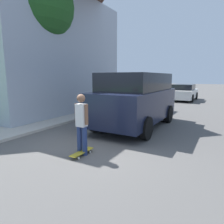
{
  "coord_description": "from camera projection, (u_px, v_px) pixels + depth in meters",
  "views": [
    {
      "loc": [
        3.25,
        -4.79,
        2.03
      ],
      "look_at": [
        0.09,
        0.8,
        0.9
      ],
      "focal_mm": 32.0,
      "sensor_mm": 36.0,
      "label": 1
    }
  ],
  "objects": [
    {
      "name": "ground_plane",
      "position": [
        96.0,
        145.0,
        6.04
      ],
      "size": [
        120.0,
        120.0,
        0.0
      ],
      "primitive_type": "plane",
      "color": "#54514F"
    },
    {
      "name": "lawn",
      "position": [
        53.0,
        104.0,
        15.05
      ],
      "size": [
        10.0,
        80.0,
        0.08
      ],
      "color": "#478E38",
      "rests_on": "ground_plane"
    },
    {
      "name": "sidewalk",
      "position": [
        102.0,
        108.0,
        12.92
      ],
      "size": [
        1.8,
        80.0,
        0.1
      ],
      "color": "#ADA89E",
      "rests_on": "ground_plane"
    },
    {
      "name": "house",
      "position": [
        24.0,
        33.0,
        12.62
      ],
      "size": [
        9.65,
        9.39,
        9.08
      ],
      "color": "#99A3B2",
      "rests_on": "lawn"
    },
    {
      "name": "lawn_tree_near",
      "position": [
        38.0,
        6.0,
        9.31
      ],
      "size": [
        3.36,
        3.36,
        6.93
      ],
      "color": "brown",
      "rests_on": "lawn"
    },
    {
      "name": "suv_parked",
      "position": [
        136.0,
        99.0,
        8.14
      ],
      "size": [
        2.2,
        4.77,
        2.18
      ],
      "color": "black",
      "rests_on": "ground_plane"
    },
    {
      "name": "car_down_street",
      "position": [
        184.0,
        92.0,
        17.55
      ],
      "size": [
        1.98,
        4.29,
        1.41
      ],
      "color": "silver",
      "rests_on": "ground_plane"
    },
    {
      "name": "skateboarder",
      "position": [
        82.0,
        122.0,
        5.16
      ],
      "size": [
        0.41,
        0.21,
        1.61
      ],
      "color": "navy",
      "rests_on": "ground_plane"
    },
    {
      "name": "skateboard",
      "position": [
        82.0,
        152.0,
        5.24
      ],
      "size": [
        0.21,
        0.8,
        0.1
      ],
      "color": "#A89323",
      "rests_on": "ground_plane"
    }
  ]
}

